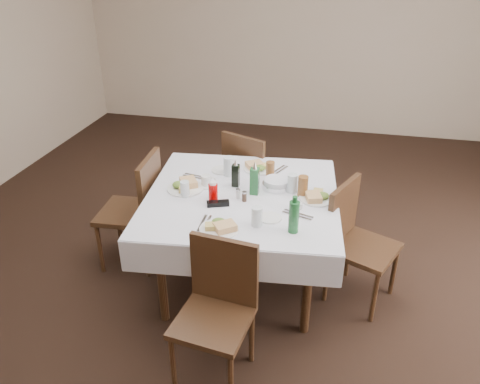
{
  "coord_description": "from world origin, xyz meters",
  "views": [
    {
      "loc": [
        0.53,
        -2.85,
        2.32
      ],
      "look_at": [
        -0.1,
        -0.06,
        0.8
      ],
      "focal_mm": 35.0,
      "sensor_mm": 36.0,
      "label": 1
    }
  ],
  "objects_px": {
    "chair_east": "(354,235)",
    "water_s": "(257,216)",
    "water_w": "(185,189)",
    "water_n": "(229,166)",
    "water_e": "(292,183)",
    "green_bottle": "(294,216)",
    "oil_cruet_dark": "(236,175)",
    "coffee_mug": "(207,181)",
    "dining_table": "(242,204)",
    "chair_south": "(218,302)",
    "bread_basket": "(277,184)",
    "ketchup_bottle": "(213,191)",
    "chair_west": "(139,204)",
    "chair_north": "(250,174)",
    "oil_cruet_green": "(255,180)"
  },
  "relations": [
    {
      "from": "oil_cruet_dark",
      "to": "coffee_mug",
      "type": "bearing_deg",
      "value": -166.18
    },
    {
      "from": "chair_east",
      "to": "water_n",
      "type": "relative_size",
      "value": 5.97
    },
    {
      "from": "chair_east",
      "to": "water_s",
      "type": "height_order",
      "value": "water_s"
    },
    {
      "from": "chair_west",
      "to": "coffee_mug",
      "type": "height_order",
      "value": "chair_west"
    },
    {
      "from": "water_w",
      "to": "water_n",
      "type": "bearing_deg",
      "value": 61.19
    },
    {
      "from": "chair_south",
      "to": "dining_table",
      "type": "bearing_deg",
      "value": 92.89
    },
    {
      "from": "water_w",
      "to": "chair_north",
      "type": "bearing_deg",
      "value": 74.22
    },
    {
      "from": "water_n",
      "to": "green_bottle",
      "type": "xyz_separation_m",
      "value": [
        0.57,
        -0.68,
        0.03
      ]
    },
    {
      "from": "chair_south",
      "to": "coffee_mug",
      "type": "xyz_separation_m",
      "value": [
        -0.32,
        0.89,
        0.31
      ]
    },
    {
      "from": "chair_east",
      "to": "coffee_mug",
      "type": "relative_size",
      "value": 6.98
    },
    {
      "from": "water_s",
      "to": "oil_cruet_green",
      "type": "height_order",
      "value": "oil_cruet_green"
    },
    {
      "from": "water_e",
      "to": "oil_cruet_dark",
      "type": "xyz_separation_m",
      "value": [
        -0.41,
        -0.0,
        0.02
      ]
    },
    {
      "from": "chair_east",
      "to": "coffee_mug",
      "type": "height_order",
      "value": "chair_east"
    },
    {
      "from": "water_s",
      "to": "ketchup_bottle",
      "type": "relative_size",
      "value": 0.92
    },
    {
      "from": "chair_west",
      "to": "water_n",
      "type": "xyz_separation_m",
      "value": [
        0.67,
        0.2,
        0.3
      ]
    },
    {
      "from": "chair_east",
      "to": "water_e",
      "type": "relative_size",
      "value": 6.6
    },
    {
      "from": "chair_north",
      "to": "chair_south",
      "type": "relative_size",
      "value": 1.04
    },
    {
      "from": "chair_east",
      "to": "oil_cruet_green",
      "type": "relative_size",
      "value": 3.58
    },
    {
      "from": "oil_cruet_green",
      "to": "water_s",
      "type": "bearing_deg",
      "value": -76.93
    },
    {
      "from": "water_s",
      "to": "oil_cruet_dark",
      "type": "height_order",
      "value": "oil_cruet_dark"
    },
    {
      "from": "dining_table",
      "to": "water_s",
      "type": "xyz_separation_m",
      "value": [
        0.18,
        -0.38,
        0.14
      ]
    },
    {
      "from": "ketchup_bottle",
      "to": "oil_cruet_dark",
      "type": "bearing_deg",
      "value": 66.19
    },
    {
      "from": "water_n",
      "to": "green_bottle",
      "type": "bearing_deg",
      "value": -49.95
    },
    {
      "from": "oil_cruet_dark",
      "to": "green_bottle",
      "type": "distance_m",
      "value": 0.71
    },
    {
      "from": "dining_table",
      "to": "oil_cruet_dark",
      "type": "xyz_separation_m",
      "value": [
        -0.07,
        0.12,
        0.17
      ]
    },
    {
      "from": "chair_south",
      "to": "water_w",
      "type": "bearing_deg",
      "value": 120.6
    },
    {
      "from": "chair_south",
      "to": "bread_basket",
      "type": "distance_m",
      "value": 1.04
    },
    {
      "from": "ketchup_bottle",
      "to": "coffee_mug",
      "type": "distance_m",
      "value": 0.21
    },
    {
      "from": "water_s",
      "to": "green_bottle",
      "type": "height_order",
      "value": "green_bottle"
    },
    {
      "from": "water_e",
      "to": "dining_table",
      "type": "bearing_deg",
      "value": -161.24
    },
    {
      "from": "chair_south",
      "to": "chair_north",
      "type": "bearing_deg",
      "value": 95.25
    },
    {
      "from": "ketchup_bottle",
      "to": "oil_cruet_green",
      "type": "bearing_deg",
      "value": 30.02
    },
    {
      "from": "chair_south",
      "to": "chair_west",
      "type": "bearing_deg",
      "value": 134.1
    },
    {
      "from": "ketchup_bottle",
      "to": "water_s",
      "type": "bearing_deg",
      "value": -36.23
    },
    {
      "from": "dining_table",
      "to": "coffee_mug",
      "type": "relative_size",
      "value": 11.53
    },
    {
      "from": "dining_table",
      "to": "chair_south",
      "type": "bearing_deg",
      "value": -87.11
    },
    {
      "from": "chair_east",
      "to": "water_e",
      "type": "xyz_separation_m",
      "value": [
        -0.46,
        0.08,
        0.32
      ]
    },
    {
      "from": "water_n",
      "to": "chair_west",
      "type": "bearing_deg",
      "value": -163.51
    },
    {
      "from": "chair_south",
      "to": "oil_cruet_dark",
      "type": "distance_m",
      "value": 1.02
    },
    {
      "from": "chair_east",
      "to": "water_e",
      "type": "height_order",
      "value": "water_e"
    },
    {
      "from": "chair_south",
      "to": "chair_east",
      "type": "bearing_deg",
      "value": 48.77
    },
    {
      "from": "water_w",
      "to": "oil_cruet_dark",
      "type": "height_order",
      "value": "oil_cruet_dark"
    },
    {
      "from": "water_s",
      "to": "green_bottle",
      "type": "relative_size",
      "value": 0.52
    },
    {
      "from": "chair_north",
      "to": "chair_west",
      "type": "distance_m",
      "value": 1.05
    },
    {
      "from": "water_n",
      "to": "water_e",
      "type": "distance_m",
      "value": 0.53
    },
    {
      "from": "water_w",
      "to": "chair_east",
      "type": "bearing_deg",
      "value": 7.48
    },
    {
      "from": "water_e",
      "to": "chair_north",
      "type": "bearing_deg",
      "value": 122.13
    },
    {
      "from": "water_n",
      "to": "green_bottle",
      "type": "distance_m",
      "value": 0.89
    },
    {
      "from": "green_bottle",
      "to": "chair_east",
      "type": "bearing_deg",
      "value": 48.33
    },
    {
      "from": "chair_west",
      "to": "oil_cruet_green",
      "type": "height_order",
      "value": "oil_cruet_green"
    }
  ]
}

